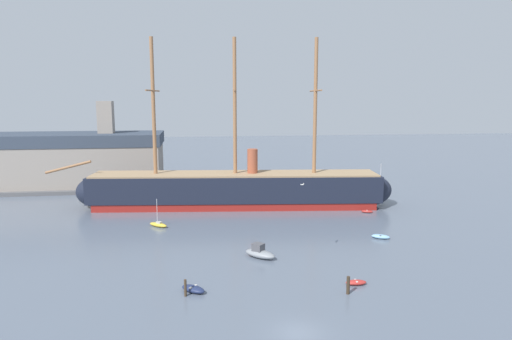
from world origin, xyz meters
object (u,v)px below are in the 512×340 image
Objects in this scene: dinghy_mid_right at (381,237)px; sailboat_far_right at (381,192)px; sailboat_alongside_bow at (158,224)px; mooring_piling_left_pair at (185,288)px; seagull_in_flight at (302,185)px; dinghy_foreground_right at (356,282)px; dinghy_distant_centre at (249,188)px; dinghy_alongside_stern at (367,211)px; dinghy_foreground_left at (193,289)px; mooring_piling_nearest at (348,285)px; dockside_warehouse_left at (75,161)px; tall_ship at (235,189)px; motorboat_near_centre at (260,253)px.

dinghy_mid_right is 0.43× the size of sailboat_far_right.
sailboat_alongside_bow is 2.48× the size of mooring_piling_left_pair.
seagull_in_flight is at bearing -42.92° from sailboat_alongside_bow.
mooring_piling_left_pair is (-38.83, -44.34, 0.34)m from sailboat_far_right.
dinghy_distant_centre reaches higher than dinghy_foreground_right.
sailboat_far_right reaches higher than mooring_piling_left_pair.
sailboat_far_right reaches higher than dinghy_distant_centre.
seagull_in_flight is (-16.65, -21.51, 9.23)m from dinghy_alongside_stern.
dinghy_foreground_left reaches higher than dinghy_foreground_right.
dinghy_foreground_left is 0.46× the size of sailboat_far_right.
mooring_piling_nearest is (-22.41, -45.93, 0.38)m from sailboat_far_right.
dinghy_foreground_right is at bearing -1.28° from dinghy_foreground_left.
sailboat_alongside_bow is 47.17m from sailboat_far_right.
dinghy_foreground_right is 73.98m from dockside_warehouse_left.
tall_ship is 40.27m from mooring_piling_nearest.
mooring_piling_nearest is at bearing -121.49° from dinghy_mid_right.
tall_ship is 27.26× the size of dinghy_foreground_right.
sailboat_alongside_bow is 26.45m from mooring_piling_left_pair.
seagull_in_flight is at bearing 103.53° from mooring_piling_nearest.
seagull_in_flight reaches higher than mooring_piling_left_pair.
sailboat_far_right is (38.05, 43.43, 0.21)m from dinghy_foreground_left.
seagull_in_flight is (4.93, -1.47, 8.83)m from motorboat_near_centre.
motorboat_near_centre is 20.88m from sailboat_alongside_bow.
dinghy_mid_right is at bearing 58.51° from mooring_piling_nearest.
dinghy_mid_right is 33.33m from sailboat_alongside_bow.
dinghy_mid_right is (18.07, 5.55, -0.32)m from motorboat_near_centre.
dinghy_mid_right is 17.48m from seagull_in_flight.
dinghy_foreground_left is (-7.56, -36.88, -2.95)m from tall_ship.
dinghy_distant_centre reaches higher than dinghy_mid_right.
mooring_piling_nearest is at bearing -57.88° from motorboat_near_centre.
dinghy_foreground_right is at bearing -48.37° from sailboat_alongside_bow.
motorboat_near_centre is 18.90m from dinghy_mid_right.
dinghy_distant_centre is at bearing 85.31° from motorboat_near_centre.
dinghy_foreground_left is 17.83m from seagull_in_flight.
dinghy_foreground_right is (17.25, -0.38, -0.07)m from dinghy_foreground_left.
dinghy_foreground_left is 1.07× the size of dinghy_mid_right.
motorboat_near_centre is at bearing -55.77° from dockside_warehouse_left.
seagull_in_flight is at bearing -127.75° from dinghy_alongside_stern.
tall_ship reaches higher than dinghy_mid_right.
dinghy_distant_centre is 2.44× the size of seagull_in_flight.
motorboat_near_centre is 13.96m from mooring_piling_nearest.
mooring_piling_nearest is (7.42, -11.82, 0.30)m from motorboat_near_centre.
sailboat_far_right reaches higher than dinghy_foreground_right.
seagull_in_flight reaches higher than mooring_piling_nearest.
mooring_piling_left_pair reaches higher than dinghy_distant_centre.
motorboat_near_centre is at bearing -137.11° from dinghy_alongside_stern.
dinghy_distant_centre is (-14.54, 37.39, 0.01)m from dinghy_mid_right.
dinghy_alongside_stern is (22.25, -7.51, -3.05)m from tall_ship.
dinghy_distant_centre is (17.17, 27.13, -0.05)m from sailboat_alongside_bow.
seagull_in_flight is (13.15, 7.85, 9.12)m from dinghy_foreground_left.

